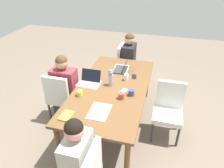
{
  "coord_description": "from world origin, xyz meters",
  "views": [
    {
      "loc": [
        2.67,
        0.72,
        2.49
      ],
      "look_at": [
        0.0,
        0.0,
        0.8
      ],
      "focal_mm": 33.58,
      "sensor_mm": 36.0,
      "label": 1
    }
  ],
  "objects_px": {
    "laptop_head_left_left_mid": "(122,68)",
    "coffee_mug_near_right": "(131,93)",
    "person_near_left_far": "(66,92)",
    "person_head_left_left_mid": "(129,64)",
    "chair_near_left_far": "(61,95)",
    "coffee_mug_centre_left": "(80,93)",
    "chair_head_left_left_mid": "(126,63)",
    "coffee_mug_near_left": "(126,77)",
    "phone_black": "(134,77)",
    "chair_far_right_near": "(168,108)",
    "person_head_right_left_near": "(79,167)",
    "coffee_mug_centre_right": "(121,96)",
    "phone_silver": "(123,91)",
    "dining_table": "(112,90)",
    "flower_vase": "(111,77)",
    "laptop_near_left_far": "(90,81)",
    "book_red_cover": "(66,116)"
  },
  "relations": [
    {
      "from": "laptop_head_left_left_mid",
      "to": "coffee_mug_near_right",
      "type": "relative_size",
      "value": 3.54
    },
    {
      "from": "person_near_left_far",
      "to": "laptop_head_left_left_mid",
      "type": "xyz_separation_m",
      "value": [
        -0.6,
        0.84,
        0.27
      ]
    },
    {
      "from": "person_head_left_left_mid",
      "to": "laptop_head_left_left_mid",
      "type": "height_order",
      "value": "person_head_left_left_mid"
    },
    {
      "from": "chair_near_left_far",
      "to": "coffee_mug_centre_left",
      "type": "bearing_deg",
      "value": 61.17
    },
    {
      "from": "chair_head_left_left_mid",
      "to": "person_near_left_far",
      "type": "bearing_deg",
      "value": -27.98
    },
    {
      "from": "person_head_left_left_mid",
      "to": "coffee_mug_near_left",
      "type": "bearing_deg",
      "value": 8.67
    },
    {
      "from": "chair_head_left_left_mid",
      "to": "laptop_head_left_left_mid",
      "type": "height_order",
      "value": "laptop_head_left_left_mid"
    },
    {
      "from": "person_near_left_far",
      "to": "phone_black",
      "type": "distance_m",
      "value": 1.19
    },
    {
      "from": "chair_far_right_near",
      "to": "coffee_mug_centre_left",
      "type": "xyz_separation_m",
      "value": [
        0.39,
        -1.28,
        0.29
      ]
    },
    {
      "from": "coffee_mug_near_right",
      "to": "chair_near_left_far",
      "type": "bearing_deg",
      "value": -92.61
    },
    {
      "from": "phone_black",
      "to": "chair_near_left_far",
      "type": "bearing_deg",
      "value": -78.22
    },
    {
      "from": "person_head_right_left_near",
      "to": "phone_black",
      "type": "xyz_separation_m",
      "value": [
        -1.74,
        0.29,
        0.23
      ]
    },
    {
      "from": "laptop_head_left_left_mid",
      "to": "coffee_mug_centre_right",
      "type": "distance_m",
      "value": 0.87
    },
    {
      "from": "coffee_mug_near_right",
      "to": "phone_silver",
      "type": "bearing_deg",
      "value": -117.38
    },
    {
      "from": "dining_table",
      "to": "flower_vase",
      "type": "distance_m",
      "value": 0.23
    },
    {
      "from": "chair_far_right_near",
      "to": "laptop_near_left_far",
      "type": "height_order",
      "value": "laptop_near_left_far"
    },
    {
      "from": "flower_vase",
      "to": "phone_silver",
      "type": "bearing_deg",
      "value": 62.07
    },
    {
      "from": "chair_head_left_left_mid",
      "to": "coffee_mug_near_left",
      "type": "bearing_deg",
      "value": 11.92
    },
    {
      "from": "person_near_left_far",
      "to": "laptop_head_left_left_mid",
      "type": "height_order",
      "value": "person_near_left_far"
    },
    {
      "from": "person_head_right_left_near",
      "to": "laptop_head_left_left_mid",
      "type": "xyz_separation_m",
      "value": [
        -1.92,
        0.04,
        0.27
      ]
    },
    {
      "from": "person_head_left_left_mid",
      "to": "laptop_near_left_far",
      "type": "relative_size",
      "value": 3.73
    },
    {
      "from": "person_head_left_left_mid",
      "to": "book_red_cover",
      "type": "bearing_deg",
      "value": -10.03
    },
    {
      "from": "chair_head_left_left_mid",
      "to": "flower_vase",
      "type": "relative_size",
      "value": 3.22
    },
    {
      "from": "person_near_left_far",
      "to": "coffee_mug_near_right",
      "type": "height_order",
      "value": "person_near_left_far"
    },
    {
      "from": "phone_black",
      "to": "person_near_left_far",
      "type": "bearing_deg",
      "value": -80.43
    },
    {
      "from": "person_near_left_far",
      "to": "book_red_cover",
      "type": "xyz_separation_m",
      "value": [
        0.82,
        0.44,
        0.24
      ]
    },
    {
      "from": "laptop_near_left_far",
      "to": "phone_black",
      "type": "height_order",
      "value": "laptop_near_left_far"
    },
    {
      "from": "coffee_mug_centre_right",
      "to": "dining_table",
      "type": "bearing_deg",
      "value": -142.13
    },
    {
      "from": "coffee_mug_near_right",
      "to": "coffee_mug_centre_left",
      "type": "xyz_separation_m",
      "value": [
        0.21,
        -0.72,
        -0.0
      ]
    },
    {
      "from": "coffee_mug_centre_right",
      "to": "person_head_right_left_near",
      "type": "bearing_deg",
      "value": -11.66
    },
    {
      "from": "dining_table",
      "to": "chair_near_left_far",
      "type": "bearing_deg",
      "value": -83.69
    },
    {
      "from": "chair_far_right_near",
      "to": "phone_silver",
      "type": "height_order",
      "value": "chair_far_right_near"
    },
    {
      "from": "chair_head_left_left_mid",
      "to": "coffee_mug_near_right",
      "type": "bearing_deg",
      "value": 14.69
    },
    {
      "from": "chair_near_left_far",
      "to": "book_red_cover",
      "type": "xyz_separation_m",
      "value": [
        0.74,
        0.5,
        0.26
      ]
    },
    {
      "from": "flower_vase",
      "to": "chair_near_left_far",
      "type": "bearing_deg",
      "value": -80.76
    },
    {
      "from": "chair_far_right_near",
      "to": "phone_silver",
      "type": "xyz_separation_m",
      "value": [
        0.11,
        -0.69,
        0.25
      ]
    },
    {
      "from": "dining_table",
      "to": "coffee_mug_centre_left",
      "type": "height_order",
      "value": "coffee_mug_centre_left"
    },
    {
      "from": "chair_near_left_far",
      "to": "book_red_cover",
      "type": "distance_m",
      "value": 0.93
    },
    {
      "from": "coffee_mug_centre_left",
      "to": "phone_black",
      "type": "height_order",
      "value": "coffee_mug_centre_left"
    },
    {
      "from": "chair_head_left_left_mid",
      "to": "coffee_mug_centre_right",
      "type": "height_order",
      "value": "chair_head_left_left_mid"
    },
    {
      "from": "chair_far_right_near",
      "to": "person_head_right_left_near",
      "type": "bearing_deg",
      "value": -33.4
    },
    {
      "from": "book_red_cover",
      "to": "phone_black",
      "type": "height_order",
      "value": "book_red_cover"
    },
    {
      "from": "book_red_cover",
      "to": "person_head_left_left_mid",
      "type": "bearing_deg",
      "value": 173.29
    },
    {
      "from": "laptop_near_left_far",
      "to": "phone_black",
      "type": "bearing_deg",
      "value": 120.89
    },
    {
      "from": "book_red_cover",
      "to": "person_near_left_far",
      "type": "bearing_deg",
      "value": -148.58
    },
    {
      "from": "coffee_mug_near_left",
      "to": "phone_silver",
      "type": "xyz_separation_m",
      "value": [
        0.34,
        0.03,
        -0.05
      ]
    },
    {
      "from": "chair_far_right_near",
      "to": "coffee_mug_near_left",
      "type": "xyz_separation_m",
      "value": [
        -0.23,
        -0.72,
        0.3
      ]
    },
    {
      "from": "person_head_right_left_near",
      "to": "chair_near_left_far",
      "type": "xyz_separation_m",
      "value": [
        -1.25,
        -0.86,
        -0.03
      ]
    },
    {
      "from": "chair_head_left_left_mid",
      "to": "coffee_mug_centre_left",
      "type": "relative_size",
      "value": 10.49
    },
    {
      "from": "person_head_left_left_mid",
      "to": "phone_silver",
      "type": "relative_size",
      "value": 7.97
    }
  ]
}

